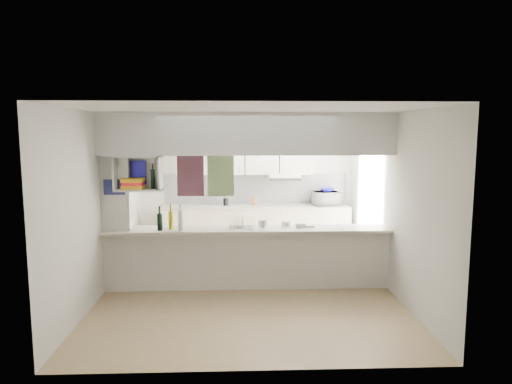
{
  "coord_description": "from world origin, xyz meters",
  "views": [
    {
      "loc": [
        -0.13,
        -6.6,
        2.31
      ],
      "look_at": [
        0.14,
        0.5,
        1.39
      ],
      "focal_mm": 32.0,
      "sensor_mm": 36.0,
      "label": 1
    }
  ],
  "objects_px": {
    "dish_rack": "(241,223)",
    "microwave": "(326,198)",
    "bowl": "(327,190)",
    "wine_bottles": "(171,220)"
  },
  "relations": [
    {
      "from": "dish_rack",
      "to": "microwave",
      "type": "bearing_deg",
      "value": 50.41
    },
    {
      "from": "bowl",
      "to": "dish_rack",
      "type": "bearing_deg",
      "value": -128.64
    },
    {
      "from": "microwave",
      "to": "bowl",
      "type": "relative_size",
      "value": 1.84
    },
    {
      "from": "microwave",
      "to": "dish_rack",
      "type": "relative_size",
      "value": 1.3
    },
    {
      "from": "wine_bottles",
      "to": "microwave",
      "type": "bearing_deg",
      "value": 39.34
    },
    {
      "from": "microwave",
      "to": "wine_bottles",
      "type": "height_order",
      "value": "wine_bottles"
    },
    {
      "from": "microwave",
      "to": "bowl",
      "type": "xyz_separation_m",
      "value": [
        0.02,
        -0.01,
        0.17
      ]
    },
    {
      "from": "microwave",
      "to": "bowl",
      "type": "bearing_deg",
      "value": 149.01
    },
    {
      "from": "bowl",
      "to": "wine_bottles",
      "type": "bearing_deg",
      "value": -140.98
    },
    {
      "from": "wine_bottles",
      "to": "dish_rack",
      "type": "bearing_deg",
      "value": 4.71
    }
  ]
}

